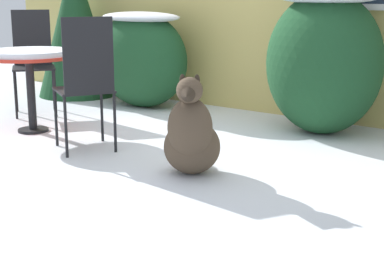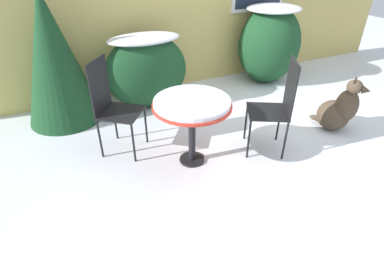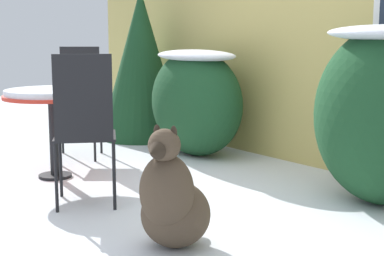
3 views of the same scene
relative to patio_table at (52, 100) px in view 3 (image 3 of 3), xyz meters
name	(u,v)px [view 3 (image 3 of 3)]	position (x,y,z in m)	size (l,w,h in m)	color
ground_plane	(124,214)	(1.28, -0.07, -0.68)	(16.00, 16.00, 0.00)	white
shrub_left	(195,99)	(0.00, 1.55, -0.10)	(1.22, 0.70, 1.08)	#194223
evergreen_bush	(141,64)	(-1.18, 1.66, 0.20)	(1.00, 1.00, 1.76)	#194223
patio_table	(52,100)	(0.00, 0.00, 0.00)	(0.83, 0.83, 0.77)	black
patio_chair_near_table	(79,97)	(-0.70, 0.60, -0.08)	(0.61, 0.61, 1.11)	black
patio_chair_far_side	(84,125)	(0.96, -0.19, -0.08)	(0.60, 0.60, 1.11)	black
dog	(172,202)	(2.03, -0.19, -0.40)	(0.56, 0.59, 0.75)	#4C3D2D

